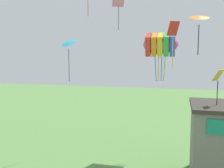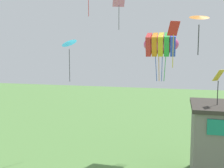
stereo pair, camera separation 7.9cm
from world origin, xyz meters
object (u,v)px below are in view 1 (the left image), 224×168
Objects in this scene: kite_cyan_delta at (69,43)px; kite_orange_delta at (199,18)px; kite_rainbow_parafoil at (160,44)px; kite_pink_diamond at (118,1)px; kite_red_diamond at (173,35)px; kite_yellow_diamond at (218,83)px.

kite_orange_delta reaches higher than kite_cyan_delta.
kite_pink_diamond reaches higher than kite_rainbow_parafoil.
kite_red_diamond is (-1.37, 3.48, -0.52)m from kite_orange_delta.
kite_pink_diamond is at bearing -161.58° from kite_rainbow_parafoil.
kite_yellow_diamond is (7.33, -3.82, -6.15)m from kite_pink_diamond.
kite_red_diamond reaches higher than kite_orange_delta.
kite_orange_delta is 0.75× the size of kite_yellow_diamond.
kite_rainbow_parafoil is at bearing 18.42° from kite_pink_diamond.
kite_pink_diamond is 1.47× the size of kite_orange_delta.
kite_orange_delta is (5.91, -6.86, -2.57)m from kite_pink_diamond.
kite_cyan_delta is at bearing 164.79° from kite_yellow_diamond.
kite_cyan_delta is (-4.21, -0.68, -3.38)m from kite_pink_diamond.
kite_orange_delta is (10.12, -6.18, 0.81)m from kite_cyan_delta.
kite_orange_delta reaches higher than kite_yellow_diamond.
kite_yellow_diamond is at bearing -8.94° from kite_red_diamond.
kite_rainbow_parafoil is 6.87m from kite_yellow_diamond.
kite_orange_delta is 0.70× the size of kite_red_diamond.
kite_yellow_diamond is at bearing -27.52° from kite_pink_diamond.
kite_rainbow_parafoil is 1.11× the size of kite_cyan_delta.
kite_rainbow_parafoil is 4.67m from kite_red_diamond.
kite_cyan_delta is at bearing -166.62° from kite_rainbow_parafoil.
kite_pink_diamond is at bearing 152.48° from kite_yellow_diamond.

